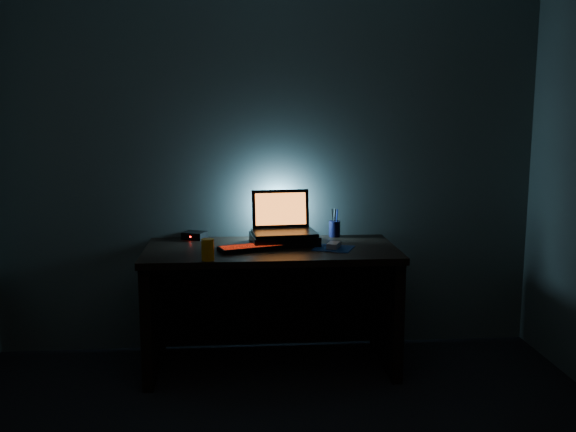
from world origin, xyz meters
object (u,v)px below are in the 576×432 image
object	(u,v)px
juice_glass	(208,250)
router	(194,235)
pen_cup	(335,229)
keyboard	(255,247)
mouse	(333,245)
laptop	(283,223)

from	to	relation	value
juice_glass	router	xyz separation A→B (m)	(-0.11, 0.60, -0.04)
pen_cup	router	world-z (taller)	pen_cup
pen_cup	router	xyz separation A→B (m)	(-0.90, -0.00, -0.03)
keyboard	mouse	world-z (taller)	mouse
laptop	juice_glass	xyz separation A→B (m)	(-0.44, -0.45, -0.06)
laptop	pen_cup	bearing A→B (deg)	17.54
juice_glass	router	distance (m)	0.61
keyboard	pen_cup	size ratio (longest dim) A/B	4.42
pen_cup	keyboard	bearing A→B (deg)	-146.53
pen_cup	juice_glass	xyz separation A→B (m)	(-0.79, -0.60, 0.01)
mouse	router	world-z (taller)	router
keyboard	pen_cup	world-z (taller)	pen_cup
keyboard	juice_glass	bearing A→B (deg)	-155.01
juice_glass	keyboard	bearing A→B (deg)	43.60
juice_glass	router	world-z (taller)	juice_glass
laptop	pen_cup	world-z (taller)	laptop
pen_cup	juice_glass	world-z (taller)	juice_glass
router	juice_glass	bearing A→B (deg)	-55.33
keyboard	pen_cup	distance (m)	0.63
laptop	mouse	xyz separation A→B (m)	(0.29, -0.21, -0.10)
router	pen_cup	bearing A→B (deg)	24.20
keyboard	router	size ratio (longest dim) A/B	2.70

